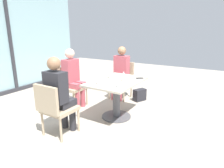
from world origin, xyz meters
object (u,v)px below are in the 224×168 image
cell_phone_on_table (140,78)px  chair_far_right (122,78)px  chair_near_window (70,84)px  person_far_right (120,70)px  coffee_cup (99,82)px  wine_glass_3 (124,74)px  person_far_left (59,92)px  handbag_0 (140,95)px  chair_far_left (55,107)px  wine_glass_0 (107,73)px  wine_glass_2 (118,79)px  person_near_window (73,75)px  wine_glass_4 (100,73)px  wine_glass_1 (110,72)px  dining_table_main (117,91)px

cell_phone_on_table → chair_far_right: bearing=8.5°
chair_near_window → cell_phone_on_table: (0.38, -1.47, 0.24)m
person_far_right → coffee_cup: (-1.35, -0.32, 0.08)m
chair_far_right → wine_glass_3: size_ratio=4.70×
person_far_left → handbag_0: size_ratio=4.20×
chair_far_left → person_far_right: (2.08, -0.00, 0.20)m
chair_far_left → coffee_cup: bearing=-23.4°
person_far_right → person_far_left: same height
wine_glass_0 → wine_glass_2: same height
person_near_window → cell_phone_on_table: size_ratio=8.75×
wine_glass_4 → coffee_cup: bearing=-148.5°
chair_far_right → wine_glass_3: (-1.07, -0.59, 0.37)m
person_near_window → cell_phone_on_table: 1.42m
person_near_window → cell_phone_on_table: (0.38, -1.36, 0.03)m
person_far_right → wine_glass_3: person_far_right is taller
chair_far_right → person_far_left: (-2.08, -0.00, 0.20)m
wine_glass_0 → cell_phone_on_table: size_ratio=1.28×
chair_far_left → wine_glass_1: (1.19, -0.27, 0.37)m
chair_near_window → wine_glass_4: wine_glass_4 is taller
chair_far_left → person_near_window: size_ratio=0.69×
chair_near_window → wine_glass_2: 1.50m
person_near_window → wine_glass_3: person_near_window is taller
person_far_left → wine_glass_1: bearing=-14.0°
wine_glass_1 → wine_glass_4: size_ratio=1.00×
chair_near_window → wine_glass_0: wine_glass_0 is taller
chair_far_right → chair_far_left: 2.19m
dining_table_main → wine_glass_4: bearing=109.7°
wine_glass_4 → coffee_cup: (-0.26, -0.16, -0.09)m
person_far_left → handbag_0: bearing=-13.3°
chair_near_window → coffee_cup: chair_near_window is taller
chair_near_window → chair_far_right: bearing=-33.2°
wine_glass_1 → coffee_cup: bearing=-174.2°
chair_far_left → wine_glass_3: size_ratio=4.70×
chair_far_right → wine_glass_0: (-1.13, -0.28, 0.37)m
wine_glass_4 → wine_glass_1: bearing=-28.7°
person_far_right → coffee_cup: size_ratio=14.00×
wine_glass_1 → wine_glass_2: bearing=-136.1°
wine_glass_3 → coffee_cup: (-0.39, 0.28, -0.09)m
chair_far_right → chair_near_window: size_ratio=1.00×
person_far_right → cell_phone_on_table: (-0.60, -0.76, 0.03)m
chair_far_left → wine_glass_2: bearing=-43.3°
person_near_window → handbag_0: 1.63m
chair_far_left → wine_glass_1: size_ratio=4.70×
handbag_0 → wine_glass_1: bearing=-168.5°
person_far_right → coffee_cup: person_far_right is taller
person_far_right → wine_glass_4: person_far_right is taller
person_far_right → cell_phone_on_table: person_far_right is taller
wine_glass_2 → cell_phone_on_table: bearing=-4.5°
chair_near_window → person_far_right: size_ratio=0.69×
person_far_right → wine_glass_0: bearing=-164.7°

